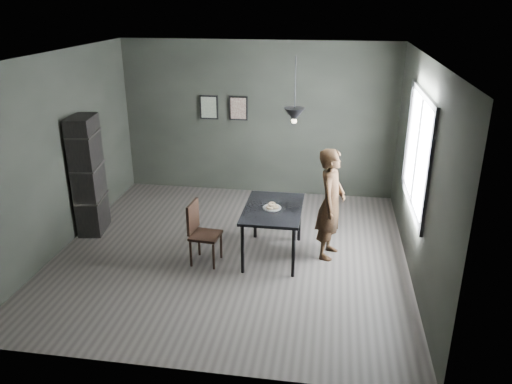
# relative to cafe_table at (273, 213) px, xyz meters

# --- Properties ---
(ground) EXTENTS (5.00, 5.00, 0.00)m
(ground) POSITION_rel_cafe_table_xyz_m (-0.60, 0.00, -0.67)
(ground) COLOR #34302D
(ground) RESTS_ON ground
(back_wall) EXTENTS (5.00, 0.10, 2.80)m
(back_wall) POSITION_rel_cafe_table_xyz_m (-0.60, 2.50, 0.73)
(back_wall) COLOR black
(back_wall) RESTS_ON ground
(ceiling) EXTENTS (5.00, 5.00, 0.02)m
(ceiling) POSITION_rel_cafe_table_xyz_m (-0.60, 0.00, 2.13)
(ceiling) COLOR silver
(ceiling) RESTS_ON ground
(window_assembly) EXTENTS (0.04, 1.96, 1.56)m
(window_assembly) POSITION_rel_cafe_table_xyz_m (1.87, 0.20, 0.93)
(window_assembly) COLOR white
(window_assembly) RESTS_ON ground
(cafe_table) EXTENTS (0.80, 1.20, 0.75)m
(cafe_table) POSITION_rel_cafe_table_xyz_m (0.00, 0.00, 0.00)
(cafe_table) COLOR black
(cafe_table) RESTS_ON ground
(white_plate) EXTENTS (0.23, 0.23, 0.01)m
(white_plate) POSITION_rel_cafe_table_xyz_m (-0.01, -0.04, 0.08)
(white_plate) COLOR silver
(white_plate) RESTS_ON cafe_table
(donut_pile) EXTENTS (0.18, 0.18, 0.08)m
(donut_pile) POSITION_rel_cafe_table_xyz_m (-0.01, -0.04, 0.12)
(donut_pile) COLOR beige
(donut_pile) RESTS_ON white_plate
(woman) EXTENTS (0.50, 0.65, 1.60)m
(woman) POSITION_rel_cafe_table_xyz_m (0.79, 0.14, 0.13)
(woman) COLOR black
(woman) RESTS_ON ground
(wood_chair) EXTENTS (0.42, 0.42, 0.89)m
(wood_chair) POSITION_rel_cafe_table_xyz_m (-0.98, -0.33, -0.16)
(wood_chair) COLOR black
(wood_chair) RESTS_ON ground
(shelf_unit) EXTENTS (0.44, 0.66, 1.85)m
(shelf_unit) POSITION_rel_cafe_table_xyz_m (-2.92, 0.40, 0.25)
(shelf_unit) COLOR black
(shelf_unit) RESTS_ON ground
(pendant_lamp) EXTENTS (0.28, 0.28, 0.86)m
(pendant_lamp) POSITION_rel_cafe_table_xyz_m (0.25, 0.10, 1.38)
(pendant_lamp) COLOR black
(pendant_lamp) RESTS_ON ground
(framed_print_left) EXTENTS (0.34, 0.04, 0.44)m
(framed_print_left) POSITION_rel_cafe_table_xyz_m (-1.50, 2.47, 0.93)
(framed_print_left) COLOR black
(framed_print_left) RESTS_ON ground
(framed_print_right) EXTENTS (0.34, 0.04, 0.44)m
(framed_print_right) POSITION_rel_cafe_table_xyz_m (-0.95, 2.47, 0.93)
(framed_print_right) COLOR black
(framed_print_right) RESTS_ON ground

